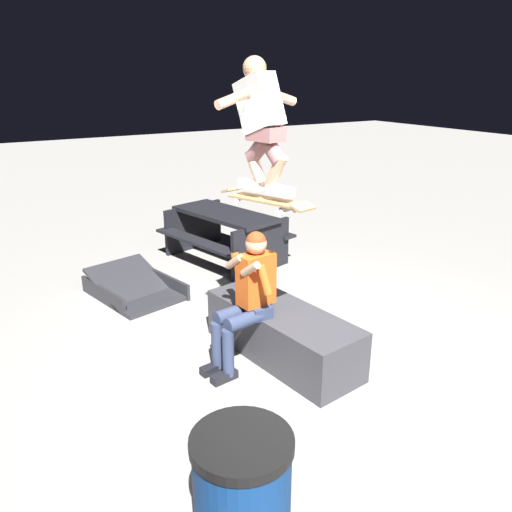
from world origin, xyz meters
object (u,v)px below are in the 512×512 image
Objects in this scene: person_sitting_on_ledge at (247,294)px; skateboard at (265,200)px; kicker_ramp at (135,291)px; skater_airborne at (261,119)px; trash_bin at (242,505)px; picnic_table_back at (225,228)px; ledge_box_main at (282,333)px.

person_sitting_on_ledge is 1.29× the size of skateboard.
person_sitting_on_ledge is at bearing -169.23° from kicker_ramp.
person_sitting_on_ledge is at bearing 87.82° from skater_airborne.
picnic_table_back is at bearing -26.79° from trash_bin.
skateboard reaches higher than ledge_box_main.
skateboard reaches higher than person_sitting_on_ledge.
picnic_table_back is at bearing -69.63° from kicker_ramp.
skateboard is at bearing 95.59° from ledge_box_main.
person_sitting_on_ledge is 1.20× the size of skater_airborne.
ledge_box_main is 1.66× the size of skateboard.
trash_bin is at bearing 170.04° from kicker_ramp.
ledge_box_main is 1.90× the size of trash_bin.
picnic_table_back is (2.81, -0.84, 0.24)m from ledge_box_main.
picnic_table_back is at bearing -16.70° from ledge_box_main.
picnic_table_back is at bearing -20.63° from skateboard.
ledge_box_main reaches higher than kicker_ramp.
trash_bin is (-1.81, 1.28, -1.19)m from skateboard.
skateboard is 2.52m from trash_bin.
trash_bin is (-4.03, 0.71, 0.39)m from kicker_ramp.
trash_bin is at bearing 149.11° from person_sitting_on_ledge.
ledge_box_main is 2.09m from skater_airborne.
person_sitting_on_ledge is at bearing -30.89° from trash_bin.
skater_airborne is 1.24× the size of trash_bin.
picnic_table_back reaches higher than kicker_ramp.
skater_airborne is (-0.01, -0.15, 1.58)m from person_sitting_on_ledge.
trash_bin reaches higher than picnic_table_back.
picnic_table_back is 2.17× the size of trash_bin.
skater_airborne is at bearing -34.18° from trash_bin.
ledge_box_main is 2.38m from trash_bin.
person_sitting_on_ledge is at bearing 68.88° from skateboard.
skater_airborne reaches higher than ledge_box_main.
skater_airborne reaches higher than kicker_ramp.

